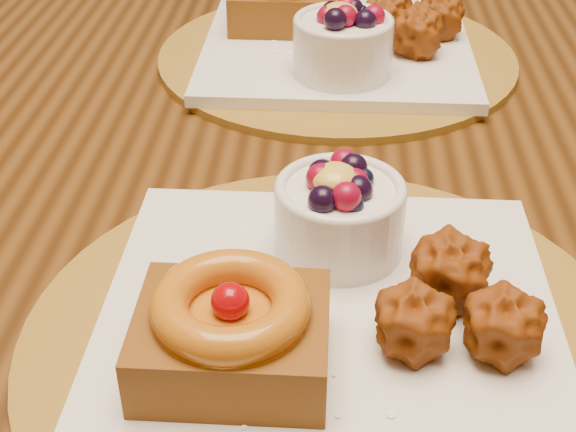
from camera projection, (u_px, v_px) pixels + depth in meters
The scene contains 4 objects.
dining_table at pixel (331, 237), 0.72m from camera, with size 1.60×0.90×0.76m.
place_setting_near at pixel (325, 309), 0.49m from camera, with size 0.38×0.38×0.08m.
place_setting_far at pixel (334, 37), 0.84m from camera, with size 0.38×0.38×0.09m.
chair_far at pixel (268, 17), 1.64m from camera, with size 0.47×0.47×0.93m.
Camera 1 is at (0.06, -0.71, 1.10)m, focal length 50.00 mm.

